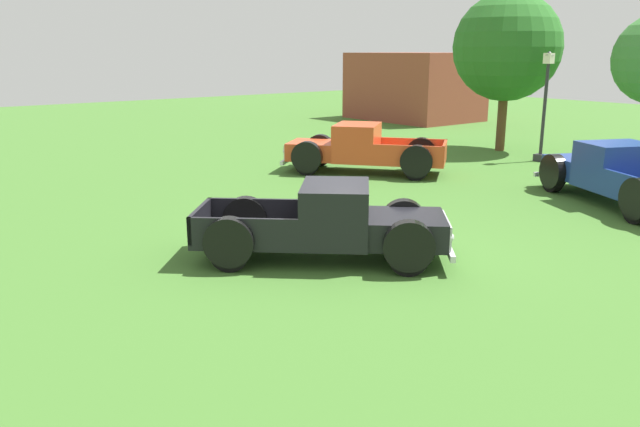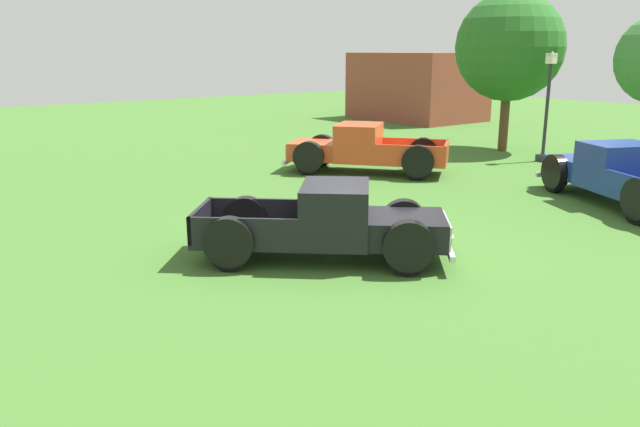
% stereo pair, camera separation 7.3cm
% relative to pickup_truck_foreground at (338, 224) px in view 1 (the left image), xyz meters
% --- Properties ---
extents(ground_plane, '(80.00, 80.00, 0.00)m').
position_rel_pickup_truck_foreground_xyz_m(ground_plane, '(-0.44, 0.46, -0.70)').
color(ground_plane, '#3D6B28').
extents(pickup_truck_foreground, '(4.45, 4.69, 1.47)m').
position_rel_pickup_truck_foreground_xyz_m(pickup_truck_foreground, '(0.00, 0.00, 0.00)').
color(pickup_truck_foreground, black).
rests_on(pickup_truck_foreground, ground_plane).
extents(pickup_truck_behind_left, '(5.41, 3.85, 1.57)m').
position_rel_pickup_truck_foreground_xyz_m(pickup_truck_behind_left, '(0.78, 8.71, 0.05)').
color(pickup_truck_behind_left, navy).
rests_on(pickup_truck_behind_left, ground_plane).
extents(pickup_truck_behind_right, '(5.20, 4.64, 1.59)m').
position_rel_pickup_truck_foreground_xyz_m(pickup_truck_behind_right, '(-6.52, 6.09, 0.06)').
color(pickup_truck_behind_right, '#D14723').
rests_on(pickup_truck_behind_right, ground_plane).
extents(lamp_post_near, '(0.36, 0.36, 3.87)m').
position_rel_pickup_truck_foreground_xyz_m(lamp_post_near, '(-4.01, 12.81, 1.33)').
color(lamp_post_near, '#2D2D33').
rests_on(lamp_post_near, ground_plane).
extents(oak_tree_west, '(4.14, 4.14, 6.09)m').
position_rel_pickup_truck_foreground_xyz_m(oak_tree_west, '(-6.46, 13.75, 3.31)').
color(oak_tree_west, brown).
rests_on(oak_tree_west, ground_plane).
extents(brick_pavilion, '(6.82, 5.00, 3.76)m').
position_rel_pickup_truck_foreground_xyz_m(brick_pavilion, '(-16.83, 19.55, 1.18)').
color(brick_pavilion, brown).
rests_on(brick_pavilion, ground_plane).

